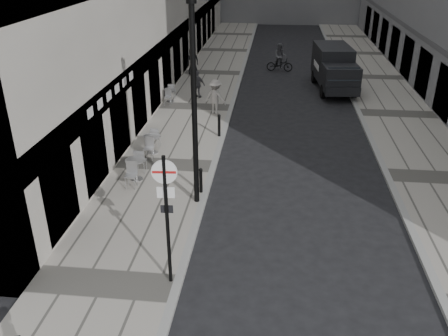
% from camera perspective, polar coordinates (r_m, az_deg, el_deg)
% --- Properties ---
extents(sidewalk, '(4.00, 60.00, 0.12)m').
position_cam_1_polar(sidewalk, '(26.88, -3.44, 7.30)').
color(sidewalk, gray).
rests_on(sidewalk, ground).
extents(far_sidewalk, '(4.00, 60.00, 0.12)m').
position_cam_1_polar(far_sidewalk, '(27.33, 20.09, 6.07)').
color(far_sidewalk, gray).
rests_on(far_sidewalk, ground).
extents(sign_post, '(0.64, 0.11, 3.75)m').
position_cam_1_polar(sign_post, '(12.06, -6.96, -4.38)').
color(sign_post, black).
rests_on(sign_post, sidewalk).
extents(lamppost, '(0.32, 0.32, 7.12)m').
position_cam_1_polar(lamppost, '(15.45, -3.64, 8.93)').
color(lamppost, black).
rests_on(lamppost, sidewalk).
extents(bollard_near, '(0.13, 0.13, 1.00)m').
position_cam_1_polar(bollard_near, '(22.43, -0.59, 5.07)').
color(bollard_near, black).
rests_on(bollard_near, sidewalk).
extents(bollard_far, '(0.12, 0.12, 0.91)m').
position_cam_1_polar(bollard_far, '(17.37, -2.80, -1.58)').
color(bollard_far, black).
rests_on(bollard_far, sidewalk).
extents(panel_van, '(2.53, 5.66, 2.59)m').
position_cam_1_polar(panel_van, '(30.88, 13.11, 11.82)').
color(panel_van, black).
rests_on(panel_van, ground).
extents(cyclist, '(1.89, 0.78, 1.99)m').
position_cam_1_polar(cyclist, '(34.98, 6.74, 12.74)').
color(cyclist, black).
rests_on(cyclist, ground).
extents(pedestrian_a, '(1.01, 0.68, 1.60)m').
position_cam_1_polar(pedestrian_a, '(28.19, -3.20, 10.01)').
color(pedestrian_a, '#515055').
rests_on(pedestrian_a, sidewalk).
extents(pedestrian_b, '(1.40, 1.17, 1.88)m').
position_cam_1_polar(pedestrian_b, '(25.29, -1.02, 8.53)').
color(pedestrian_b, '#ACA49E').
rests_on(pedestrian_b, sidewalk).
extents(pedestrian_c, '(1.06, 0.98, 1.82)m').
position_cam_1_polar(pedestrian_c, '(33.49, -3.80, 12.71)').
color(pedestrian_c, black).
rests_on(pedestrian_c, sidewalk).
extents(cafe_table_near, '(0.78, 1.75, 1.00)m').
position_cam_1_polar(cafe_table_near, '(18.55, -10.56, 0.03)').
color(cafe_table_near, '#B9B9BB').
rests_on(cafe_table_near, sidewalk).
extents(cafe_table_mid, '(0.74, 1.67, 0.95)m').
position_cam_1_polar(cafe_table_mid, '(20.82, -8.62, 3.02)').
color(cafe_table_mid, silver).
rests_on(cafe_table_mid, sidewalk).
extents(cafe_table_far, '(0.70, 1.57, 0.89)m').
position_cam_1_polar(cafe_table_far, '(27.69, -6.53, 8.84)').
color(cafe_table_far, '#A5A5A8').
rests_on(cafe_table_far, sidewalk).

